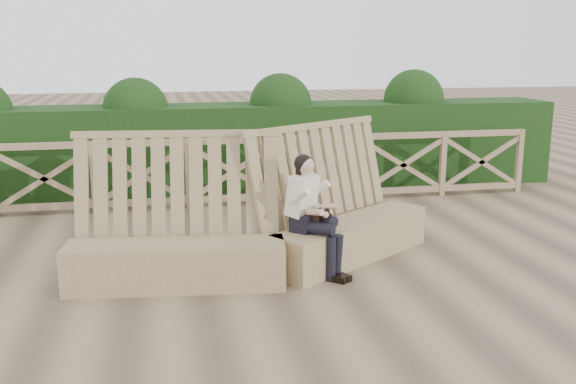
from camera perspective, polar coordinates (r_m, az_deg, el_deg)
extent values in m
plane|color=brown|center=(7.05, -1.40, -7.96)|extent=(60.00, 60.00, 0.00)
cube|color=#806749|center=(6.93, -9.92, -6.39)|extent=(2.34, 0.76, 0.49)
cube|color=#806749|center=(7.02, -9.92, -1.23)|extent=(2.33, 0.72, 1.60)
cube|color=#806749|center=(7.73, 5.67, -4.21)|extent=(2.18, 1.69, 0.49)
cube|color=#806749|center=(7.75, 4.21, 0.26)|extent=(2.16, 1.66, 1.60)
cube|color=black|center=(7.17, 1.56, -2.68)|extent=(0.39, 0.39, 0.20)
cube|color=beige|center=(7.12, 1.27, -0.26)|extent=(0.44, 0.44, 0.47)
sphere|color=tan|center=(7.03, 1.59, 2.40)|extent=(0.27, 0.27, 0.19)
sphere|color=black|center=(7.04, 1.37, 2.57)|extent=(0.29, 0.29, 0.21)
cylinder|color=black|center=(7.02, 2.51, -3.19)|extent=(0.39, 0.39, 0.13)
cylinder|color=black|center=(7.13, 2.99, -2.42)|extent=(0.39, 0.39, 0.15)
cylinder|color=black|center=(7.01, 3.84, -5.99)|extent=(0.15, 0.15, 0.49)
cylinder|color=black|center=(7.09, 4.40, -5.78)|extent=(0.15, 0.15, 0.49)
cube|color=black|center=(7.04, 4.39, -7.67)|extent=(0.21, 0.21, 0.07)
cube|color=black|center=(7.11, 4.87, -7.48)|extent=(0.21, 0.21, 0.07)
cube|color=black|center=(7.08, 2.75, -2.14)|extent=(0.23, 0.23, 0.14)
cube|color=black|center=(6.98, 3.69, -1.91)|extent=(0.10, 0.10, 0.11)
cube|color=#8A6E50|center=(10.16, -4.94, 4.59)|extent=(10.10, 0.07, 0.10)
cube|color=#8A6E50|center=(10.33, -4.84, -0.52)|extent=(10.10, 0.07, 0.10)
cube|color=black|center=(11.38, -5.62, 3.94)|extent=(12.00, 1.20, 1.50)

